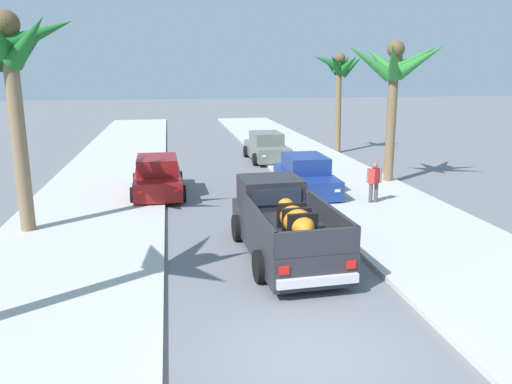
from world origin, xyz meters
The scene contains 13 objects.
ground_plane centered at (0.00, 0.00, 0.00)m, with size 160.00×160.00×0.00m, color slate.
sidewalk_left centered at (-5.03, 12.00, 0.06)m, with size 4.96×60.00×0.12m, color beige.
sidewalk_right centered at (5.03, 12.00, 0.06)m, with size 4.96×60.00×0.12m, color beige.
curb_left centered at (-3.95, 12.00, 0.05)m, with size 0.16×60.00×0.10m, color silver.
curb_right centered at (3.95, 12.00, 0.05)m, with size 0.16×60.00×0.10m, color silver.
pickup_truck centered at (0.58, 4.65, 0.81)m, with size 2.37×5.28×1.80m.
car_left_near centered at (-2.81, 11.85, 0.71)m, with size 2.09×4.29×1.54m.
car_right_near centered at (2.97, 11.00, 0.71)m, with size 2.06×4.28×1.54m.
car_left_mid centered at (2.91, 18.59, 0.71)m, with size 2.12×4.30×1.54m.
palm_tree_right_fore centered at (7.06, 12.17, 4.83)m, with size 3.99×3.58×6.01m.
palm_tree_left_mid centered at (-6.61, 7.80, 5.19)m, with size 3.92×3.69×6.42m.
palm_tree_right_mid centered at (7.61, 20.58, 4.80)m, with size 3.15×2.89×5.85m.
pedestrian centered at (4.93, 8.85, 0.91)m, with size 0.57×0.41×1.59m.
Camera 1 is at (-2.28, -7.31, 4.78)m, focal length 34.21 mm.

